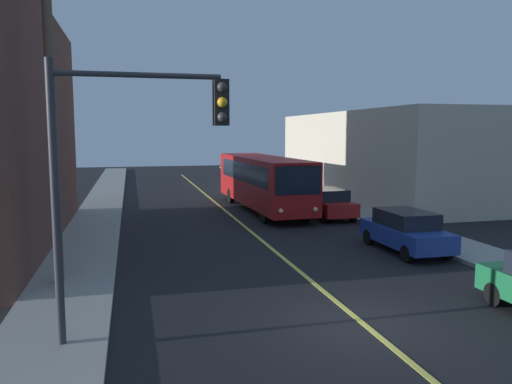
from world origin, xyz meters
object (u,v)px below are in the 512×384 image
at_px(city_bus, 263,180).
at_px(parked_car_blue, 406,230).
at_px(parked_car_red, 327,203).
at_px(utility_pole_near, 49,64).
at_px(traffic_signal_left_corner, 130,149).

distance_m(city_bus, parked_car_blue, 11.92).
distance_m(parked_car_red, utility_pole_near, 16.82).
relative_size(city_bus, utility_pole_near, 1.03).
height_order(parked_car_blue, traffic_signal_left_corner, traffic_signal_left_corner).
distance_m(parked_car_blue, utility_pole_near, 13.89).
bearing_deg(utility_pole_near, city_bus, 53.14).
xyz_separation_m(parked_car_blue, parked_car_red, (-0.01, 8.09, 0.00)).
distance_m(city_bus, utility_pole_near, 17.03).
relative_size(parked_car_blue, traffic_signal_left_corner, 0.73).
bearing_deg(utility_pole_near, parked_car_red, 37.48).
distance_m(utility_pole_near, traffic_signal_left_corner, 5.75).
bearing_deg(utility_pole_near, parked_car_blue, 6.93).
bearing_deg(parked_car_blue, parked_car_red, 90.07).
distance_m(city_bus, parked_car_red, 4.52).
bearing_deg(traffic_signal_left_corner, utility_pole_near, 114.61).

